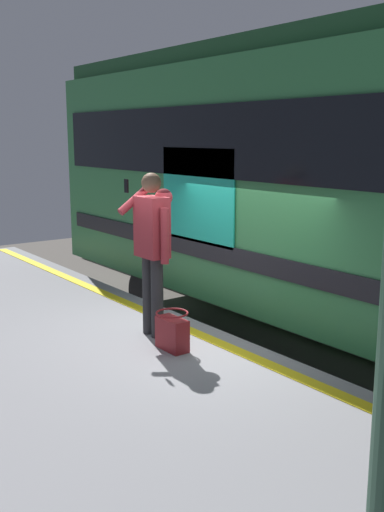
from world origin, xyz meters
TOP-DOWN VIEW (x-y plane):
  - ground_plane at (0.00, 0.00)m, footprint 23.43×23.43m
  - platform at (0.00, 2.09)m, footprint 13.41×4.18m
  - safety_line at (0.00, 0.30)m, footprint 13.14×0.16m
  - track_rail_near at (0.00, -1.09)m, footprint 17.43×0.08m
  - track_rail_far at (0.00, -2.53)m, footprint 17.43×0.08m
  - passenger at (0.35, 0.72)m, footprint 0.57×0.55m
  - handbag at (-0.18, 0.82)m, footprint 0.39×0.35m

SIDE VIEW (x-z plane):
  - ground_plane at x=0.00m, z-range 0.00..0.00m
  - track_rail_near at x=0.00m, z-range 0.00..0.16m
  - track_rail_far at x=0.00m, z-range 0.00..0.16m
  - platform at x=0.00m, z-range 0.00..0.87m
  - safety_line at x=0.00m, z-range 0.87..0.88m
  - handbag at x=-0.18m, z-range 0.86..1.27m
  - passenger at x=0.35m, z-range 1.04..2.89m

